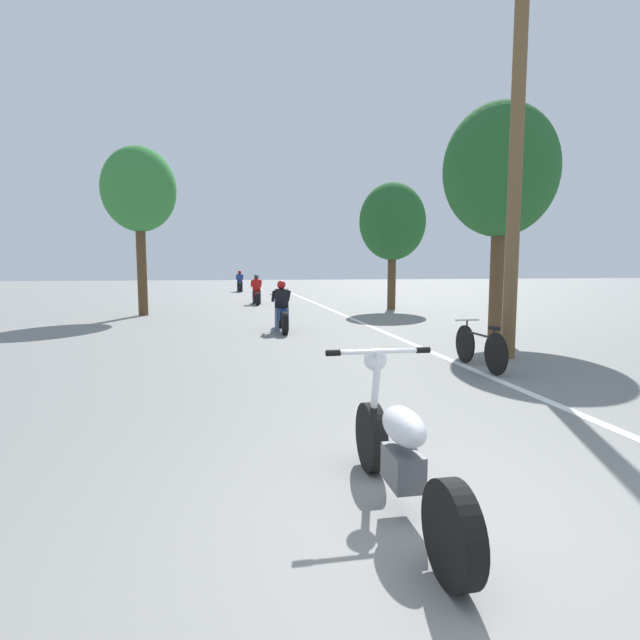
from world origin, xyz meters
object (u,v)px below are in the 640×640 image
(motorcycle_foreground, at_px, (401,453))
(motorcycle_rider_mid, at_px, (257,293))
(roadside_tree_right_far, at_px, (392,222))
(motorcycle_rider_lead, at_px, (282,312))
(roadside_tree_left, at_px, (139,191))
(motorcycle_rider_far, at_px, (240,284))
(utility_pole, at_px, (516,146))
(roadside_tree_right_near, at_px, (501,172))
(bicycle_parked, at_px, (480,347))

(motorcycle_foreground, height_order, motorcycle_rider_mid, motorcycle_rider_mid)
(roadside_tree_right_far, xyz_separation_m, motorcycle_rider_lead, (-4.92, -5.81, -2.86))
(roadside_tree_left, distance_m, motorcycle_foreground, 15.76)
(motorcycle_rider_lead, height_order, motorcycle_rider_mid, motorcycle_rider_mid)
(motorcycle_rider_mid, distance_m, motorcycle_rider_far, 11.21)
(utility_pole, relative_size, motorcycle_rider_mid, 3.49)
(roadside_tree_right_near, distance_m, roadside_tree_right_far, 7.72)
(motorcycle_rider_lead, relative_size, motorcycle_rider_mid, 0.96)
(roadside_tree_left, xyz_separation_m, bicycle_parked, (6.94, -10.39, -3.84))
(motorcycle_rider_lead, bearing_deg, roadside_tree_left, 129.95)
(motorcycle_foreground, xyz_separation_m, motorcycle_rider_mid, (0.10, 19.19, 0.09))
(motorcycle_foreground, height_order, motorcycle_rider_far, motorcycle_rider_far)
(roadside_tree_left, height_order, motorcycle_rider_mid, roadside_tree_left)
(roadside_tree_right_near, bearing_deg, motorcycle_rider_far, 103.75)
(utility_pole, distance_m, bicycle_parked, 3.65)
(roadside_tree_right_near, bearing_deg, motorcycle_foreground, -123.40)
(utility_pole, bearing_deg, motorcycle_foreground, -127.15)
(motorcycle_foreground, xyz_separation_m, bicycle_parked, (2.92, 4.37, -0.06))
(motorcycle_foreground, bearing_deg, motorcycle_rider_lead, 88.73)
(roadside_tree_right_near, xyz_separation_m, motorcycle_foreground, (-5.15, -7.81, -3.46))
(motorcycle_rider_lead, xyz_separation_m, bicycle_parked, (2.70, -5.34, -0.15))
(motorcycle_rider_far, bearing_deg, motorcycle_rider_mid, -87.55)
(utility_pole, bearing_deg, roadside_tree_right_far, 83.24)
(motorcycle_rider_lead, xyz_separation_m, motorcycle_rider_far, (-0.59, 20.68, 0.04))
(motorcycle_rider_lead, bearing_deg, motorcycle_rider_far, 91.65)
(roadside_tree_right_near, bearing_deg, roadside_tree_left, 142.80)
(roadside_tree_right_far, bearing_deg, motorcycle_foreground, -108.31)
(roadside_tree_left, xyz_separation_m, motorcycle_rider_lead, (4.23, -5.05, -3.69))
(motorcycle_rider_mid, relative_size, motorcycle_rider_far, 1.03)
(motorcycle_rider_lead, bearing_deg, roadside_tree_right_far, 49.74)
(motorcycle_foreground, bearing_deg, motorcycle_rider_far, 90.72)
(roadside_tree_right_near, distance_m, motorcycle_rider_lead, 6.27)
(motorcycle_foreground, height_order, bicycle_parked, motorcycle_foreground)
(utility_pole, xyz_separation_m, motorcycle_foreground, (-3.90, -5.15, -3.37))
(roadside_tree_right_near, relative_size, roadside_tree_right_far, 1.12)
(roadside_tree_left, xyz_separation_m, motorcycle_foreground, (4.02, -14.76, -3.78))
(roadside_tree_right_far, height_order, motorcycle_foreground, roadside_tree_right_far)
(motorcycle_foreground, bearing_deg, utility_pole, 52.85)
(motorcycle_rider_far, xyz_separation_m, bicycle_parked, (3.30, -26.01, -0.18))
(utility_pole, height_order, motorcycle_rider_mid, utility_pole)
(bicycle_parked, bearing_deg, motorcycle_rider_lead, 116.86)
(motorcycle_foreground, distance_m, motorcycle_rider_far, 30.39)
(utility_pole, bearing_deg, roadside_tree_right_near, 64.90)
(roadside_tree_left, relative_size, motorcycle_rider_lead, 2.80)
(roadside_tree_right_near, distance_m, roadside_tree_left, 11.51)
(roadside_tree_left, distance_m, motorcycle_rider_mid, 7.08)
(roadside_tree_left, bearing_deg, bicycle_parked, -56.28)
(roadside_tree_left, bearing_deg, motorcycle_rider_mid, 47.06)
(motorcycle_rider_mid, distance_m, bicycle_parked, 15.08)
(roadside_tree_right_far, xyz_separation_m, roadside_tree_left, (-9.15, -0.75, 0.83))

